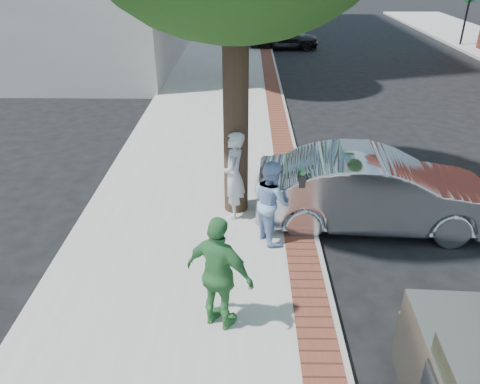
{
  "coord_description": "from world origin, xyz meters",
  "views": [
    {
      "loc": [
        -0.39,
        -7.26,
        5.36
      ],
      "look_at": [
        -0.5,
        0.66,
        1.2
      ],
      "focal_mm": 35.0,
      "sensor_mm": 36.0,
      "label": 1
    }
  ],
  "objects_px": {
    "person_green": "(220,274)",
    "sedan_silver": "(376,191)",
    "person_officer": "(271,202)",
    "bg_car": "(284,37)",
    "person_gray": "(234,176)",
    "parking_meter": "(301,189)"
  },
  "relations": [
    {
      "from": "person_green",
      "to": "sedan_silver",
      "type": "height_order",
      "value": "person_green"
    },
    {
      "from": "person_officer",
      "to": "bg_car",
      "type": "relative_size",
      "value": 0.42
    },
    {
      "from": "person_gray",
      "to": "person_officer",
      "type": "distance_m",
      "value": 1.19
    },
    {
      "from": "person_officer",
      "to": "sedan_silver",
      "type": "distance_m",
      "value": 2.38
    },
    {
      "from": "person_green",
      "to": "sedan_silver",
      "type": "xyz_separation_m",
      "value": [
        3.11,
        3.23,
        -0.28
      ]
    },
    {
      "from": "bg_car",
      "to": "person_gray",
      "type": "bearing_deg",
      "value": 171.33
    },
    {
      "from": "sedan_silver",
      "to": "person_officer",
      "type": "bearing_deg",
      "value": 113.54
    },
    {
      "from": "person_gray",
      "to": "person_green",
      "type": "xyz_separation_m",
      "value": [
        -0.12,
        -3.34,
        -0.01
      ]
    },
    {
      "from": "person_green",
      "to": "bg_car",
      "type": "distance_m",
      "value": 23.07
    },
    {
      "from": "person_officer",
      "to": "sedan_silver",
      "type": "height_order",
      "value": "person_officer"
    },
    {
      "from": "parking_meter",
      "to": "person_green",
      "type": "distance_m",
      "value": 2.95
    },
    {
      "from": "person_officer",
      "to": "person_green",
      "type": "height_order",
      "value": "person_green"
    },
    {
      "from": "parking_meter",
      "to": "sedan_silver",
      "type": "bearing_deg",
      "value": 21.98
    },
    {
      "from": "person_officer",
      "to": "sedan_silver",
      "type": "xyz_separation_m",
      "value": [
        2.23,
        0.81,
        -0.17
      ]
    },
    {
      "from": "parking_meter",
      "to": "person_officer",
      "type": "relative_size",
      "value": 0.88
    },
    {
      "from": "sedan_silver",
      "to": "parking_meter",
      "type": "bearing_deg",
      "value": 115.61
    },
    {
      "from": "person_officer",
      "to": "bg_car",
      "type": "distance_m",
      "value": 20.57
    },
    {
      "from": "person_gray",
      "to": "person_officer",
      "type": "height_order",
      "value": "person_gray"
    },
    {
      "from": "parking_meter",
      "to": "person_gray",
      "type": "relative_size",
      "value": 0.77
    },
    {
      "from": "person_gray",
      "to": "person_green",
      "type": "bearing_deg",
      "value": 6.18
    },
    {
      "from": "person_gray",
      "to": "bg_car",
      "type": "bearing_deg",
      "value": -178.74
    },
    {
      "from": "person_officer",
      "to": "sedan_silver",
      "type": "bearing_deg",
      "value": -95.54
    }
  ]
}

